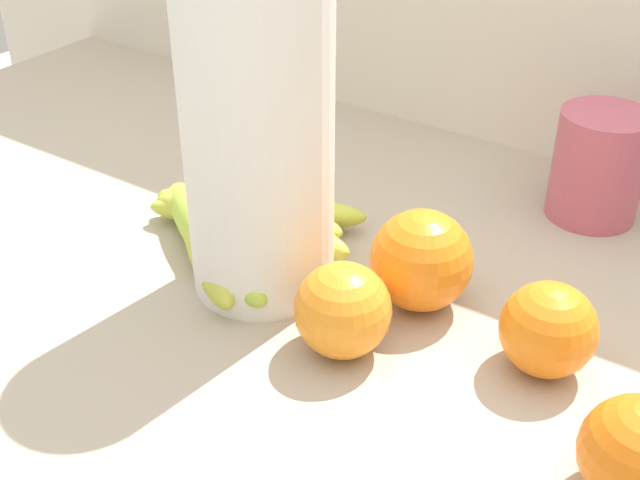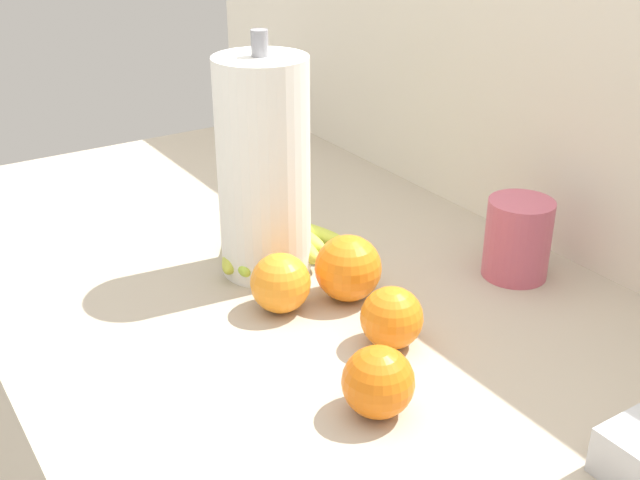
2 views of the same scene
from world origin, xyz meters
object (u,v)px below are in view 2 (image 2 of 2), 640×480
Objects in this scene: banana_bunch at (264,235)px; orange_center at (378,382)px; paper_towel_roll at (264,168)px; mug at (518,239)px; orange_front at (348,268)px; orange_back_left at (281,283)px; orange_far_right at (392,318)px.

orange_center is at bearing -12.65° from banana_bunch.
paper_towel_roll is 2.99× the size of mug.
orange_center is at bearing -10.25° from paper_towel_roll.
orange_front is (0.17, 0.02, 0.02)m from banana_bunch.
orange_front is 0.22m from orange_center.
mug reaches higher than banana_bunch.
orange_back_left is 0.30m from mug.
orange_far_right is at bearing -0.18° from banana_bunch.
orange_front is 0.22m from mug.
orange_far_right is (-0.08, 0.08, -0.00)m from orange_center.
orange_back_left is 1.01× the size of orange_center.
paper_towel_roll is at bearing 159.49° from orange_back_left.
paper_towel_roll is at bearing -173.85° from orange_far_right.
mug is (0.24, 0.23, 0.03)m from banana_bunch.
orange_front is at bearing 76.51° from orange_back_left.
orange_far_right is at bearing -10.02° from orange_front.
orange_far_right is (0.11, -0.02, -0.01)m from orange_front.
orange_far_right reaches higher than banana_bunch.
orange_far_right is (0.28, -0.00, 0.01)m from banana_bunch.
orange_center is 0.34m from mug.
orange_back_left is 0.23× the size of paper_towel_roll.
banana_bunch is 0.13m from paper_towel_roll.
mug is at bearing 43.73° from banana_bunch.
mug is (0.19, 0.25, -0.09)m from paper_towel_roll.
orange_front is at bearing 6.11° from banana_bunch.
orange_back_left is 0.70× the size of mug.
orange_front is 1.17× the size of orange_far_right.
mug reaches higher than orange_back_left.
orange_back_left is 0.21m from orange_center.
orange_center reaches higher than banana_bunch.
mug is at bearing 72.35° from orange_front.
orange_back_left is 0.15m from paper_towel_roll.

